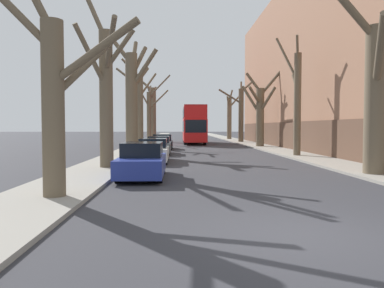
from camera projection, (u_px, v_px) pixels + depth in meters
ground_plane at (301, 235)px, 7.12m from camera, size 300.00×300.00×0.00m
sidewalk_left at (153, 140)px, 56.80m from camera, size 2.71×120.00×0.12m
sidewalk_right at (234, 140)px, 57.26m from camera, size 2.71×120.00×0.12m
building_facade_right at (340, 65)px, 34.40m from camera, size 10.08×42.54×15.51m
street_tree_left_0 at (54, 95)px, 10.37m from camera, size 3.98×1.97×7.53m
street_tree_left_1 at (105, 90)px, 17.84m from camera, size 2.88×3.50×9.04m
street_tree_left_2 at (132, 96)px, 27.06m from camera, size 3.96×3.06×9.02m
street_tree_left_3 at (140, 107)px, 35.35m from camera, size 3.76×3.44×8.35m
street_tree_left_4 at (150, 113)px, 43.92m from camera, size 4.22×3.82×8.12m
street_tree_left_5 at (153, 112)px, 51.84m from camera, size 2.21×4.36×8.57m
street_tree_right_0 at (375, 90)px, 15.30m from camera, size 3.28×3.12×8.22m
street_tree_right_1 at (297, 100)px, 25.51m from camera, size 1.55×2.31×8.32m
street_tree_right_2 at (260, 112)px, 37.38m from camera, size 4.08×3.06×8.00m
street_tree_right_3 at (241, 113)px, 48.67m from camera, size 4.50×1.70×8.05m
street_tree_right_4 at (230, 117)px, 59.55m from camera, size 2.50×1.55×7.85m
double_decker_bus at (194, 123)px, 46.09m from camera, size 2.59×11.49×4.50m
parked_car_0 at (142, 161)px, 15.09m from camera, size 1.76×4.28×1.43m
parked_car_1 at (153, 151)px, 21.79m from camera, size 1.74×4.39×1.38m
parked_car_2 at (159, 146)px, 28.17m from camera, size 1.76×4.41×1.35m
parked_car_3 at (162, 142)px, 34.60m from camera, size 1.86×4.48×1.37m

